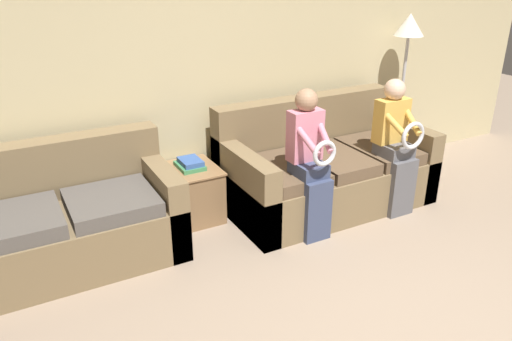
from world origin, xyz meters
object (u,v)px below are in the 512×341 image
at_px(floor_lamp, 408,41).
at_px(side_shelf, 192,192).
at_px(couch_side, 64,223).
at_px(child_left_seated, 310,158).
at_px(couch_main, 323,170).
at_px(child_right_seated, 396,141).
at_px(book_stack, 190,164).

bearing_deg(floor_lamp, side_shelf, -178.83).
relative_size(couch_side, side_shelf, 3.16).
xyz_separation_m(couch_side, child_left_seated, (1.83, -0.52, 0.35)).
bearing_deg(couch_main, child_left_seated, -137.09).
bearing_deg(child_right_seated, book_stack, 156.57).
distance_m(child_right_seated, floor_lamp, 1.28).
height_order(child_left_seated, book_stack, child_left_seated).
relative_size(couch_main, couch_side, 1.13).
bearing_deg(side_shelf, couch_side, -170.51).
bearing_deg(couch_main, floor_lamp, 15.33).
distance_m(child_right_seated, book_stack, 1.81).
height_order(couch_side, side_shelf, couch_side).
relative_size(child_left_seated, floor_lamp, 0.75).
height_order(couch_main, child_left_seated, child_left_seated).
bearing_deg(book_stack, floor_lamp, 0.96).
distance_m(couch_main, side_shelf, 1.24).
bearing_deg(child_left_seated, couch_side, 164.13).
relative_size(couch_main, book_stack, 6.97).
height_order(couch_side, book_stack, couch_side).
distance_m(couch_side, child_right_seated, 2.81).
xyz_separation_m(couch_side, child_right_seated, (2.74, -0.53, 0.34)).
distance_m(child_left_seated, floor_lamp, 1.95).
xyz_separation_m(child_left_seated, floor_lamp, (1.66, 0.75, 0.69)).
bearing_deg(floor_lamp, child_right_seated, -135.00).
relative_size(couch_side, child_left_seated, 1.36).
xyz_separation_m(couch_main, couch_side, (-2.29, 0.10, -0.00)).
bearing_deg(couch_side, book_stack, 9.94).
bearing_deg(couch_side, side_shelf, 9.49).
xyz_separation_m(couch_side, side_shelf, (1.09, 0.18, -0.07)).
bearing_deg(child_left_seated, floor_lamp, 24.36).
bearing_deg(couch_main, child_right_seated, -43.15).
relative_size(side_shelf, floor_lamp, 0.32).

